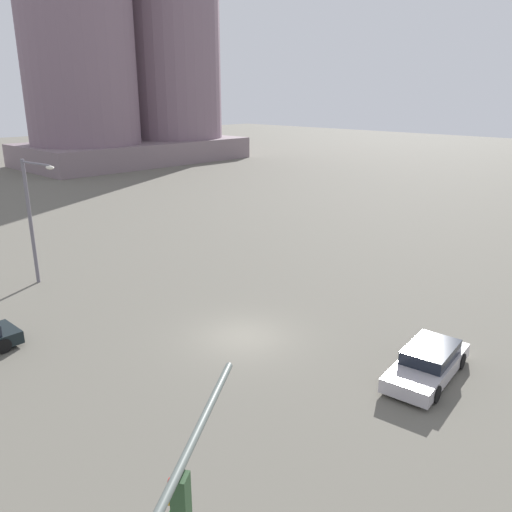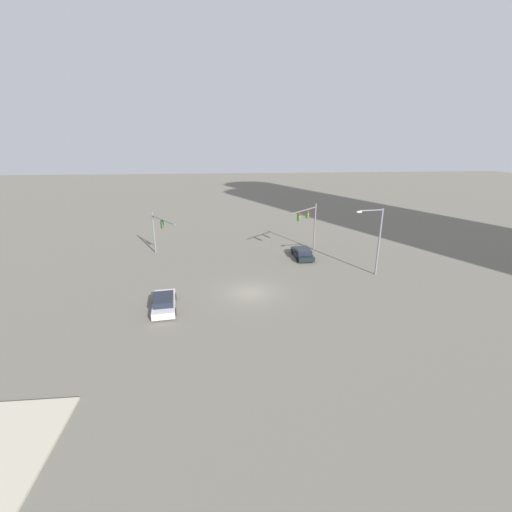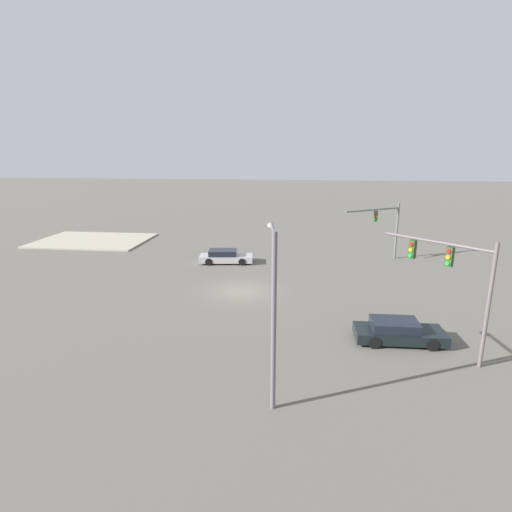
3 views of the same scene
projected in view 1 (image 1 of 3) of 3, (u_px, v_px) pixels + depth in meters
name	position (u px, v px, depth m)	size (l,w,h in m)	color
ground_plane	(244.00, 337.00, 23.24)	(238.97, 238.97, 0.00)	#635F54
streetlamp_curved_arm	(33.00, 212.00, 28.46)	(0.62, 2.96, 7.09)	slate
sedan_car_approaching	(428.00, 363.00, 19.87)	(4.95, 2.37, 1.21)	#B8B3B7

